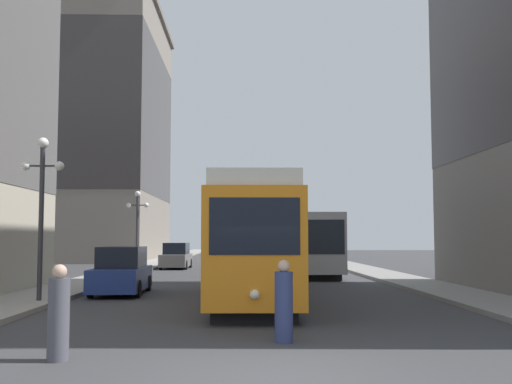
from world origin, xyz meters
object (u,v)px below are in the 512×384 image
object	(u,v)px
transit_bus	(309,242)
parked_car_left_near	(176,257)
pedestrian_crossing_far	(284,304)
streetcar	(253,240)
parked_car_left_mid	(121,272)
lamp_post_left_near	(42,192)
pedestrian_crossing_near	(59,316)
lamp_post_left_far	(137,217)

from	to	relation	value
transit_bus	parked_car_left_near	distance (m)	11.27
pedestrian_crossing_far	streetcar	bearing A→B (deg)	-18.48
parked_car_left_near	parked_car_left_mid	bearing A→B (deg)	-88.47
transit_bus	pedestrian_crossing_far	xyz separation A→B (m)	(-3.13, -23.72, -1.16)
transit_bus	lamp_post_left_near	xyz separation A→B (m)	(-10.53, -16.45, 1.70)
pedestrian_crossing_near	lamp_post_left_near	size ratio (longest dim) A/B	0.32
transit_bus	parked_car_left_mid	world-z (taller)	transit_bus
parked_car_left_mid	pedestrian_crossing_near	size ratio (longest dim) A/B	2.68
parked_car_left_near	parked_car_left_mid	xyz separation A→B (m)	(-0.00, -19.82, -0.00)
parked_car_left_mid	pedestrian_crossing_far	bearing A→B (deg)	-64.51
parked_car_left_mid	lamp_post_left_far	distance (m)	14.99
lamp_post_left_near	lamp_post_left_far	size ratio (longest dim) A/B	1.07
pedestrian_crossing_far	lamp_post_left_far	size ratio (longest dim) A/B	0.34
lamp_post_left_near	lamp_post_left_far	distance (m)	18.43
parked_car_left_mid	lamp_post_left_far	bearing A→B (deg)	96.41
transit_bus	lamp_post_left_near	size ratio (longest dim) A/B	2.41
parked_car_left_mid	lamp_post_left_near	xyz separation A→B (m)	(-1.90, -3.79, 2.80)
pedestrian_crossing_near	pedestrian_crossing_far	world-z (taller)	pedestrian_crossing_far
pedestrian_crossing_far	pedestrian_crossing_near	bearing A→B (deg)	92.44
parked_car_left_near	lamp_post_left_far	distance (m)	6.10
transit_bus	parked_car_left_near	world-z (taller)	transit_bus
pedestrian_crossing_near	pedestrian_crossing_far	distance (m)	4.49
streetcar	parked_car_left_mid	size ratio (longest dim) A/B	3.04
transit_bus	parked_car_left_mid	bearing A→B (deg)	-123.50
transit_bus	lamp_post_left_near	world-z (taller)	lamp_post_left_near
transit_bus	pedestrian_crossing_near	distance (m)	26.58
transit_bus	lamp_post_left_far	size ratio (longest dim) A/B	2.58
pedestrian_crossing_near	lamp_post_left_far	bearing A→B (deg)	-70.65
streetcar	pedestrian_crossing_far	bearing A→B (deg)	-86.21
parked_car_left_near	lamp_post_left_near	bearing A→B (deg)	-93.07
parked_car_left_mid	pedestrian_crossing_near	world-z (taller)	parked_car_left_mid
lamp_post_left_near	lamp_post_left_far	bearing A→B (deg)	90.00
streetcar	lamp_post_left_near	bearing A→B (deg)	-166.61
transit_bus	lamp_post_left_far	bearing A→B (deg)	170.19
pedestrian_crossing_far	lamp_post_left_far	xyz separation A→B (m)	(-7.40, 25.69, 2.65)
lamp_post_left_far	lamp_post_left_near	bearing A→B (deg)	-90.00
transit_bus	pedestrian_crossing_far	size ratio (longest dim) A/B	7.52
lamp_post_left_near	pedestrian_crossing_far	bearing A→B (deg)	-44.46
lamp_post_left_far	pedestrian_crossing_near	bearing A→B (deg)	-83.16
parked_car_left_near	parked_car_left_mid	world-z (taller)	same
parked_car_left_mid	lamp_post_left_far	size ratio (longest dim) A/B	0.91
parked_car_left_near	lamp_post_left_near	distance (m)	23.85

